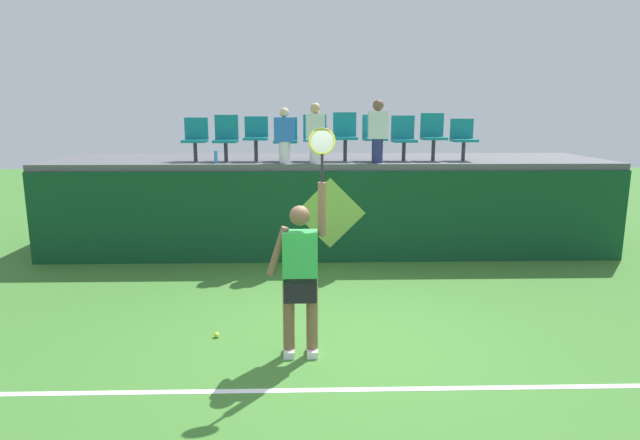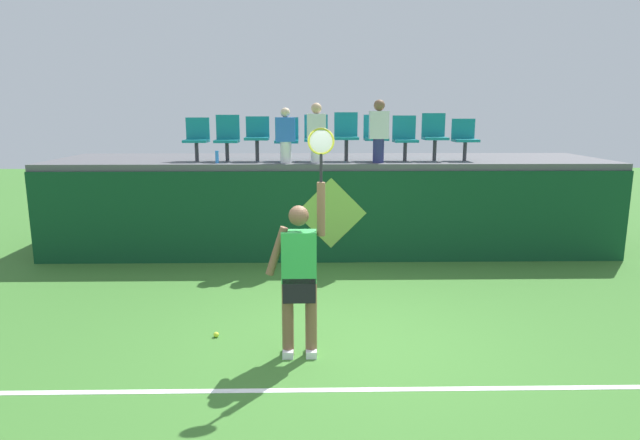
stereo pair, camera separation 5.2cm
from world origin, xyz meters
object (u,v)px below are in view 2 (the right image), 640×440
at_px(stadium_chair_8, 434,134).
at_px(spectator_0, 379,130).
at_px(water_bottle, 217,157).
at_px(spectator_1, 286,135).
at_px(stadium_chair_3, 287,137).
at_px(tennis_ball, 216,335).
at_px(stadium_chair_0, 197,137).
at_px(stadium_chair_4, 316,135).
at_px(stadium_chair_5, 346,134).
at_px(stadium_chair_6, 376,135).
at_px(stadium_chair_2, 257,135).
at_px(stadium_chair_7, 405,136).
at_px(stadium_chair_1, 227,136).
at_px(spectator_2, 316,132).
at_px(stadium_chair_9, 464,137).
at_px(tennis_player, 300,273).

xyz_separation_m(stadium_chair_8, spectator_0, (-1.11, -0.45, 0.09)).
relative_size(water_bottle, spectator_1, 0.23).
height_order(water_bottle, stadium_chair_3, stadium_chair_3).
height_order(tennis_ball, stadium_chair_0, stadium_chair_0).
bearing_deg(stadium_chair_4, stadium_chair_5, 0.04).
xyz_separation_m(stadium_chair_4, stadium_chair_6, (1.12, -0.00, 0.01)).
height_order(water_bottle, stadium_chair_0, stadium_chair_0).
bearing_deg(stadium_chair_2, stadium_chair_8, 0.11).
bearing_deg(water_bottle, stadium_chair_5, 11.99).
bearing_deg(spectator_0, tennis_ball, -123.46).
height_order(stadium_chair_0, stadium_chair_7, stadium_chair_7).
xyz_separation_m(stadium_chair_1, stadium_chair_4, (1.67, -0.00, 0.01)).
height_order(spectator_0, spectator_2, spectator_0).
bearing_deg(stadium_chair_4, stadium_chair_2, -179.64).
height_order(stadium_chair_5, spectator_1, spectator_1).
bearing_deg(water_bottle, stadium_chair_4, 15.62).
height_order(stadium_chair_4, spectator_2, spectator_2).
relative_size(stadium_chair_8, spectator_0, 0.79).
bearing_deg(spectator_0, stadium_chair_9, 14.89).
bearing_deg(stadium_chair_8, spectator_2, -168.43).
distance_m(stadium_chair_5, stadium_chair_6, 0.56).
bearing_deg(stadium_chair_2, stadium_chair_1, 179.05).
bearing_deg(stadium_chair_3, tennis_ball, -99.95).
distance_m(stadium_chair_1, stadium_chair_5, 2.23).
height_order(tennis_ball, stadium_chair_8, stadium_chair_8).
bearing_deg(stadium_chair_9, stadium_chair_1, 179.88).
bearing_deg(stadium_chair_3, tennis_player, -86.01).
bearing_deg(stadium_chair_8, tennis_ball, -130.69).
bearing_deg(spectator_1, stadium_chair_1, 157.46).
bearing_deg(spectator_0, stadium_chair_5, 140.73).
height_order(water_bottle, stadium_chair_8, stadium_chair_8).
height_order(tennis_player, stadium_chair_6, stadium_chair_6).
bearing_deg(stadium_chair_7, spectator_1, -168.32).
xyz_separation_m(stadium_chair_3, stadium_chair_4, (0.55, 0.00, 0.03)).
bearing_deg(stadium_chair_0, stadium_chair_6, 0.02).
xyz_separation_m(stadium_chair_7, stadium_chair_9, (1.13, -0.01, -0.02)).
bearing_deg(spectator_1, stadium_chair_8, 9.36).
height_order(tennis_player, stadium_chair_4, stadium_chair_4).
height_order(tennis_ball, stadium_chair_1, stadium_chair_1).
xyz_separation_m(tennis_player, stadium_chair_4, (0.23, 4.56, 1.29)).
relative_size(stadium_chair_6, spectator_2, 0.80).
xyz_separation_m(tennis_ball, stadium_chair_4, (1.27, 4.07, 2.22)).
relative_size(stadium_chair_0, spectator_2, 0.75).
bearing_deg(stadium_chair_3, stadium_chair_0, -179.94).
xyz_separation_m(stadium_chair_1, stadium_chair_6, (2.79, -0.00, 0.02)).
relative_size(stadium_chair_7, spectator_0, 0.75).
xyz_separation_m(tennis_player, stadium_chair_8, (2.47, 4.56, 1.31)).
bearing_deg(stadium_chair_5, spectator_1, -157.66).
bearing_deg(stadium_chair_9, stadium_chair_3, 179.91).
bearing_deg(stadium_chair_5, stadium_chair_8, -0.03).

